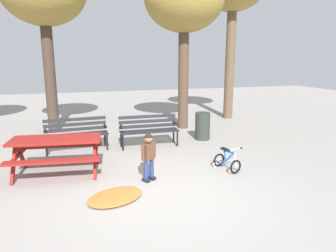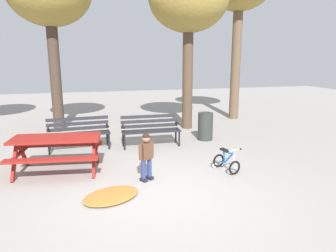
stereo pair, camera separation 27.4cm
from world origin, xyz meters
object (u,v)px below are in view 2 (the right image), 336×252
(picnic_table, at_px, (57,145))
(kids_bicycle, at_px, (226,162))
(child_standing, at_px, (146,153))
(trash_bin, at_px, (205,126))
(park_bench_left, at_px, (151,128))
(park_bench_far_left, at_px, (79,131))

(picnic_table, xyz_separation_m, kids_bicycle, (3.49, -0.91, -0.39))
(child_standing, relative_size, kids_bicycle, 1.56)
(kids_bicycle, relative_size, trash_bin, 0.76)
(park_bench_left, xyz_separation_m, trash_bin, (1.70, 0.20, -0.10))
(park_bench_far_left, height_order, kids_bicycle, park_bench_far_left)
(child_standing, distance_m, trash_bin, 3.48)
(park_bench_left, xyz_separation_m, child_standing, (-0.61, -2.40, 0.05))
(park_bench_left, relative_size, trash_bin, 1.98)
(park_bench_left, distance_m, trash_bin, 1.72)
(trash_bin, bearing_deg, kids_bicycle, -102.31)
(park_bench_left, relative_size, child_standing, 1.67)
(park_bench_left, height_order, trash_bin, park_bench_left)
(park_bench_left, distance_m, kids_bicycle, 2.62)
(picnic_table, distance_m, kids_bicycle, 3.63)
(park_bench_left, bearing_deg, park_bench_far_left, 174.64)
(child_standing, xyz_separation_m, kids_bicycle, (1.76, 0.06, -0.36))
(child_standing, xyz_separation_m, trash_bin, (2.31, 2.60, -0.15))
(park_bench_left, bearing_deg, picnic_table, -148.59)
(picnic_table, bearing_deg, park_bench_left, 31.41)
(park_bench_far_left, height_order, park_bench_left, same)
(park_bench_far_left, distance_m, trash_bin, 3.61)
(picnic_table, relative_size, child_standing, 2.04)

